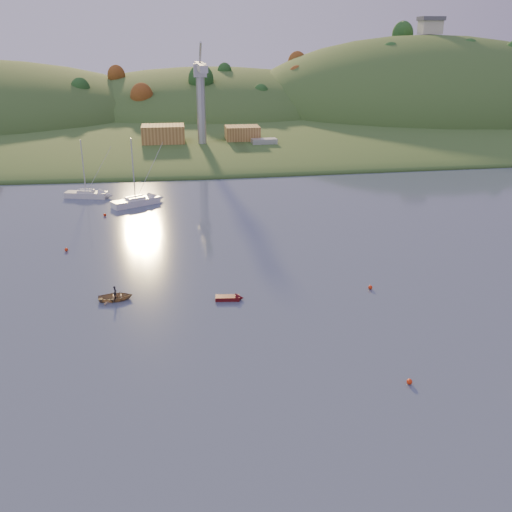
{
  "coord_description": "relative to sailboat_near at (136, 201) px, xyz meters",
  "views": [
    {
      "loc": [
        -5.52,
        -29.67,
        27.9
      ],
      "look_at": [
        3.91,
        35.54,
        2.91
      ],
      "focal_mm": 40.0,
      "sensor_mm": 36.0,
      "label": 1
    }
  ],
  "objects": [
    {
      "name": "wharf",
      "position": [
        17.77,
        50.16,
        0.43
      ],
      "size": [
        42.0,
        16.0,
        2.4
      ],
      "primitive_type": "cube",
      "color": "slate",
      "rests_on": "ground"
    },
    {
      "name": "hill_right",
      "position": [
        107.77,
        123.16,
        -0.77
      ],
      "size": [
        150.0,
        130.0,
        60.0
      ],
      "primitive_type": "ellipsoid",
      "color": "#375522",
      "rests_on": "ground"
    },
    {
      "name": "buoy_2",
      "position": [
        -8.46,
        -23.01,
        -0.52
      ],
      "size": [
        0.5,
        0.5,
        0.5
      ],
      "primitive_type": "sphere",
      "color": "red",
      "rests_on": "ground"
    },
    {
      "name": "buoy_0",
      "position": [
        26.45,
        -61.63,
        -0.52
      ],
      "size": [
        0.5,
        0.5,
        0.5
      ],
      "primitive_type": "sphere",
      "color": "red",
      "rests_on": "ground"
    },
    {
      "name": "ground",
      "position": [
        12.77,
        -71.84,
        -0.77
      ],
      "size": [
        500.0,
        500.0,
        0.0
      ],
      "primitive_type": "plane",
      "color": "#344355",
      "rests_on": "ground"
    },
    {
      "name": "shed_east",
      "position": [
        25.77,
        52.16,
        3.63
      ],
      "size": [
        9.0,
        7.0,
        4.0
      ],
      "primitive_type": "cube",
      "color": "#976432",
      "rests_on": "wharf"
    },
    {
      "name": "paddler",
      "position": [
        -0.19,
        -40.48,
        -0.03
      ],
      "size": [
        0.4,
        0.57,
        1.48
      ],
      "primitive_type": "imported",
      "rotation": [
        0.0,
        0.0,
        1.67
      ],
      "color": "black",
      "rests_on": "ground"
    },
    {
      "name": "shed_west",
      "position": [
        4.77,
        51.16,
        4.03
      ],
      "size": [
        11.0,
        8.0,
        4.8
      ],
      "primitive_type": "cube",
      "color": "#976432",
      "rests_on": "wharf"
    },
    {
      "name": "sailboat_far",
      "position": [
        -9.55,
        6.87,
        -0.05
      ],
      "size": [
        8.19,
        4.18,
        10.89
      ],
      "rotation": [
        0.0,
        0.0,
        -0.24
      ],
      "color": "silver",
      "rests_on": "ground"
    },
    {
      "name": "far_shore",
      "position": [
        12.77,
        158.16,
        -0.77
      ],
      "size": [
        620.0,
        220.0,
        1.5
      ],
      "primitive_type": "cube",
      "color": "#375522",
      "rests_on": "ground"
    },
    {
      "name": "sailboat_near",
      "position": [
        0.0,
        0.0,
        0.0
      ],
      "size": [
        8.78,
        6.53,
        11.97
      ],
      "rotation": [
        0.0,
        0.0,
        0.52
      ],
      "color": "white",
      "rests_on": "ground"
    },
    {
      "name": "hillside_trees",
      "position": [
        12.77,
        113.16,
        -0.77
      ],
      "size": [
        280.0,
        50.0,
        32.0
      ],
      "primitive_type": null,
      "color": "#1B4C1D",
      "rests_on": "ground"
    },
    {
      "name": "shore_slope",
      "position": [
        12.77,
        93.16,
        -0.77
      ],
      "size": [
        640.0,
        150.0,
        7.0
      ],
      "primitive_type": "ellipsoid",
      "color": "#375522",
      "rests_on": "ground"
    },
    {
      "name": "red_tender",
      "position": [
        13.14,
        -42.38,
        -0.54
      ],
      "size": [
        3.34,
        1.46,
        1.1
      ],
      "rotation": [
        0.0,
        0.0,
        -0.11
      ],
      "color": "#510B0E",
      "rests_on": "ground"
    },
    {
      "name": "buoy_3",
      "position": [
        -4.85,
        -6.2,
        -0.52
      ],
      "size": [
        0.5,
        0.5,
        0.5
      ],
      "primitive_type": "sphere",
      "color": "red",
      "rests_on": "ground"
    },
    {
      "name": "hilltop_house",
      "position": [
        107.77,
        123.16,
        32.64
      ],
      "size": [
        9.0,
        7.0,
        6.45
      ],
      "color": "beige",
      "rests_on": "hill_right"
    },
    {
      "name": "buoy_1",
      "position": [
        29.72,
        -41.75,
        -0.52
      ],
      "size": [
        0.5,
        0.5,
        0.5
      ],
      "primitive_type": "sphere",
      "color": "red",
      "rests_on": "ground"
    },
    {
      "name": "hill_center",
      "position": [
        22.77,
        138.16,
        -0.77
      ],
      "size": [
        140.0,
        120.0,
        36.0
      ],
      "primitive_type": "ellipsoid",
      "color": "#375522",
      "rests_on": "ground"
    },
    {
      "name": "work_vessel",
      "position": [
        30.75,
        46.16,
        0.63
      ],
      "size": [
        15.46,
        6.23,
        3.91
      ],
      "rotation": [
        0.0,
        0.0,
        0.05
      ],
      "color": "#4F5969",
      "rests_on": "ground"
    },
    {
      "name": "dock_crane",
      "position": [
        14.77,
        46.55,
        16.41
      ],
      "size": [
        3.2,
        28.0,
        20.3
      ],
      "color": "#B7B7BC",
      "rests_on": "wharf"
    },
    {
      "name": "canoe",
      "position": [
        -0.19,
        -40.48,
        -0.37
      ],
      "size": [
        4.1,
        3.11,
        0.8
      ],
      "primitive_type": "imported",
      "rotation": [
        0.0,
        0.0,
        1.67
      ],
      "color": "#937751",
      "rests_on": "ground"
    }
  ]
}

